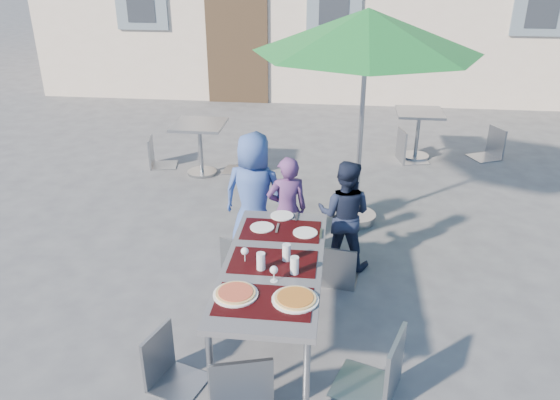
# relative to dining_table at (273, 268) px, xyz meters

# --- Properties ---
(ground) EXTENTS (90.00, 90.00, 0.00)m
(ground) POSITION_rel_dining_table_xyz_m (0.24, 0.31, -0.70)
(ground) COLOR #49494B
(ground) RESTS_ON ground
(dining_table) EXTENTS (0.80, 1.85, 0.76)m
(dining_table) POSITION_rel_dining_table_xyz_m (0.00, 0.00, 0.00)
(dining_table) COLOR #3E3F43
(dining_table) RESTS_ON ground
(pizza_near_left) EXTENTS (0.33, 0.33, 0.03)m
(pizza_near_left) POSITION_rel_dining_table_xyz_m (-0.22, -0.50, 0.07)
(pizza_near_left) COLOR white
(pizza_near_left) RESTS_ON dining_table
(pizza_near_right) EXTENTS (0.34, 0.34, 0.03)m
(pizza_near_right) POSITION_rel_dining_table_xyz_m (0.23, -0.51, 0.07)
(pizza_near_right) COLOR white
(pizza_near_right) RESTS_ON dining_table
(glassware) EXTENTS (0.48, 0.38, 0.15)m
(glassware) POSITION_rel_dining_table_xyz_m (0.04, -0.10, 0.13)
(glassware) COLOR silver
(glassware) RESTS_ON dining_table
(place_settings) EXTENTS (0.66, 0.53, 0.01)m
(place_settings) POSITION_rel_dining_table_xyz_m (0.01, 0.64, 0.06)
(place_settings) COLOR white
(place_settings) RESTS_ON dining_table
(child_0) EXTENTS (0.73, 0.52, 1.38)m
(child_0) POSITION_rel_dining_table_xyz_m (-0.39, 1.41, -0.01)
(child_0) COLOR #375399
(child_0) RESTS_ON ground
(child_1) EXTENTS (0.49, 0.39, 1.18)m
(child_1) POSITION_rel_dining_table_xyz_m (-0.02, 1.30, -0.11)
(child_1) COLOR #573166
(child_1) RESTS_ON ground
(child_2) EXTENTS (0.62, 0.43, 1.17)m
(child_2) POSITION_rel_dining_table_xyz_m (0.57, 1.27, -0.11)
(child_2) COLOR #171E34
(child_2) RESTS_ON ground
(chair_0) EXTENTS (0.50, 0.50, 0.85)m
(chair_0) POSITION_rel_dining_table_xyz_m (-0.45, 0.93, -0.20)
(chair_0) COLOR gray
(chair_0) RESTS_ON ground
(chair_1) EXTENTS (0.49, 0.50, 0.93)m
(chair_1) POSITION_rel_dining_table_xyz_m (-0.11, 0.93, -0.15)
(chair_1) COLOR gray
(chair_1) RESTS_ON ground
(chair_2) EXTENTS (0.43, 0.43, 0.85)m
(chair_2) POSITION_rel_dining_table_xyz_m (0.53, 0.88, -0.21)
(chair_2) COLOR gray
(chair_2) RESTS_ON ground
(chair_3) EXTENTS (0.47, 0.47, 0.85)m
(chair_3) POSITION_rel_dining_table_xyz_m (-0.74, -0.63, -0.21)
(chair_3) COLOR gray
(chair_3) RESTS_ON ground
(chair_4) EXTENTS (0.58, 0.58, 1.02)m
(chair_4) POSITION_rel_dining_table_xyz_m (0.87, -0.56, -0.10)
(chair_4) COLOR #91989D
(chair_4) RESTS_ON ground
(chair_5) EXTENTS (0.55, 0.55, 1.00)m
(chair_5) POSITION_rel_dining_table_xyz_m (-0.07, -1.05, -0.11)
(chair_5) COLOR gray
(chair_5) RESTS_ON ground
(patio_umbrella) EXTENTS (2.49, 2.49, 2.51)m
(patio_umbrella) POSITION_rel_dining_table_xyz_m (0.72, 2.30, 1.56)
(patio_umbrella) COLOR #969A9D
(patio_umbrella) RESTS_ON ground
(cafe_table_0) EXTENTS (0.73, 0.73, 0.78)m
(cafe_table_0) POSITION_rel_dining_table_xyz_m (-1.54, 3.61, -0.15)
(cafe_table_0) COLOR #969A9D
(cafe_table_0) RESTS_ON ground
(bg_chair_l_0) EXTENTS (0.45, 0.45, 0.87)m
(bg_chair_l_0) POSITION_rel_dining_table_xyz_m (-2.29, 3.85, -0.19)
(bg_chair_l_0) COLOR gray
(bg_chair_l_0) RESTS_ON ground
(bg_chair_r_0) EXTENTS (0.45, 0.45, 0.91)m
(bg_chair_r_0) POSITION_rel_dining_table_xyz_m (-0.94, 3.77, -0.16)
(bg_chair_r_0) COLOR gray
(bg_chair_r_0) RESTS_ON ground
(cafe_table_1) EXTENTS (0.71, 0.71, 0.76)m
(cafe_table_1) POSITION_rel_dining_table_xyz_m (1.70, 4.70, -0.17)
(cafe_table_1) COLOR #969A9D
(cafe_table_1) RESTS_ON ground
(bg_chair_l_1) EXTENTS (0.52, 0.51, 0.97)m
(bg_chair_l_1) POSITION_rel_dining_table_xyz_m (1.55, 4.52, -0.13)
(bg_chair_l_1) COLOR #90949B
(bg_chair_l_1) RESTS_ON ground
(bg_chair_r_1) EXTENTS (0.55, 0.54, 0.93)m
(bg_chair_r_1) POSITION_rel_dining_table_xyz_m (2.88, 4.83, -0.15)
(bg_chair_r_1) COLOR gray
(bg_chair_r_1) RESTS_ON ground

